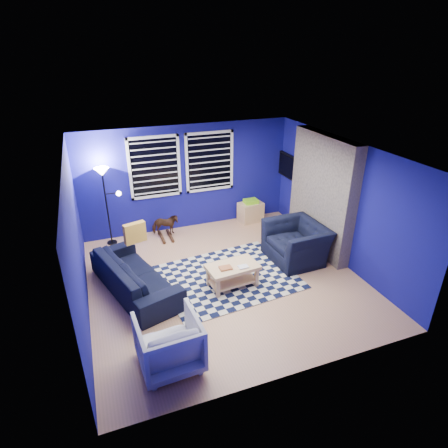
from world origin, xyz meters
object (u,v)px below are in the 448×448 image
tv (290,167)px  cabinet (251,211)px  coffee_table (232,271)px  floor_lamp (104,183)px  rocking_horse (165,225)px  armchair_big (296,242)px  armchair_bent (169,343)px  sofa (135,275)px

tv → cabinet: 1.47m
coffee_table → floor_lamp: size_ratio=0.55×
rocking_horse → armchair_big: bearing=-116.2°
armchair_big → floor_lamp: bearing=-122.8°
armchair_big → cabinet: bearing=-179.6°
rocking_horse → armchair_bent: bearing=-178.9°
armchair_bent → floor_lamp: bearing=-87.2°
rocking_horse → coffee_table: bearing=-149.8°
tv → coffee_table: size_ratio=1.02×
rocking_horse → sofa: bearing=165.0°
coffee_table → cabinet: (1.49, 2.52, -0.07)m
tv → sofa: 4.59m
tv → rocking_horse: 3.31m
coffee_table → cabinet: 2.93m
rocking_horse → tv: bearing=-78.8°
sofa → armchair_big: armchair_big is taller
tv → armchair_bent: bearing=-136.4°
sofa → cabinet: sofa is taller
coffee_table → floor_lamp: bearing=127.5°
sofa → armchair_bent: armchair_bent is taller
tv → rocking_horse: tv is taller
armchair_bent → floor_lamp: 4.14m
rocking_horse → coffee_table: (0.75, -2.35, -0.00)m
sofa → coffee_table: (1.71, -0.51, 0.00)m
rocking_horse → floor_lamp: bearing=94.6°
tv → floor_lamp: 4.33m
armchair_big → cabinet: size_ratio=1.88×
sofa → armchair_bent: (0.19, -1.97, 0.07)m
armchair_big → rocking_horse: armchair_big is taller
floor_lamp → armchair_big: bearing=-30.1°
tv → armchair_bent: size_ratio=1.16×
tv → floor_lamp: bearing=176.7°
sofa → armchair_big: size_ratio=1.83×
sofa → coffee_table: 1.78m
armchair_big → coffee_table: bearing=-76.6°
coffee_table → floor_lamp: (-1.94, 2.52, 1.13)m
sofa → armchair_bent: size_ratio=2.56×
armchair_bent → rocking_horse: bearing=-104.7°
sofa → floor_lamp: floor_lamp is taller
sofa → rocking_horse: sofa is taller
armchair_big → armchair_bent: armchair_bent is taller
tv → armchair_big: 2.21m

